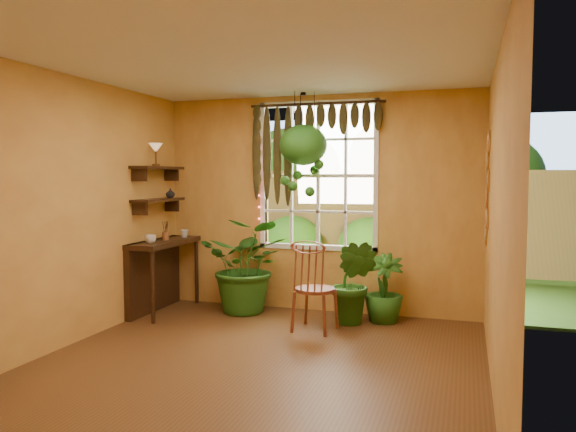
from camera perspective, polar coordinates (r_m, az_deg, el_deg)
name	(u,v)px	position (r m, az deg, el deg)	size (l,w,h in m)	color
floor	(253,367)	(5.17, -3.60, -15.09)	(4.50, 4.50, 0.00)	brown
ceiling	(251,58)	(4.98, -3.74, 15.70)	(4.50, 4.50, 0.00)	silver
wall_back	(318,204)	(7.03, 3.02, 1.24)	(4.00, 4.00, 0.00)	gold
wall_left	(62,211)	(5.92, -22.01, 0.43)	(4.50, 4.50, 0.00)	gold
wall_right	(497,221)	(4.56, 20.43, -0.51)	(4.50, 4.50, 0.00)	gold
window	(318,176)	(7.06, 3.09, 4.09)	(1.52, 0.10, 1.86)	white
valance_vine	(309,129)	(6.98, 2.18, 8.83)	(1.70, 0.12, 1.10)	#331D0E
string_lights	(259,172)	(7.20, -2.97, 4.49)	(0.03, 0.03, 1.54)	#FF2633
wall_plates	(487,190)	(6.34, 19.52, 2.52)	(0.04, 0.32, 1.10)	beige
counter_ledge	(157,267)	(7.26, -13.17, -5.11)	(0.40, 1.20, 0.90)	#331D0E
shelf_lower	(158,200)	(7.15, -13.04, 1.59)	(0.25, 0.90, 0.04)	#331D0E
shelf_upper	(158,168)	(7.15, -13.09, 4.80)	(0.25, 0.90, 0.04)	#331D0E
backyard	(387,197)	(11.53, 10.00, 1.94)	(14.00, 10.00, 12.00)	#2F5D1A
windsor_chair	(314,301)	(6.20, 2.64, -8.60)	(0.48, 0.51, 1.16)	maroon
potted_plant_left	(248,265)	(7.01, -4.13, -4.99)	(1.07, 0.93, 1.19)	#235115
potted_plant_mid	(354,282)	(6.49, 6.68, -6.70)	(0.54, 0.43, 0.97)	#235115
potted_plant_right	(384,288)	(6.65, 9.69, -7.25)	(0.45, 0.45, 0.80)	#235115
hanging_basket	(303,152)	(6.80, 1.55, 6.51)	(0.58, 0.58, 1.27)	black
cup_a	(150,239)	(6.84, -13.80, -2.29)	(0.13, 0.13, 0.10)	silver
cup_b	(184,234)	(7.43, -10.49, -1.76)	(0.11, 0.11, 0.10)	beige
brush_jar	(166,231)	(7.17, -12.34, -1.47)	(0.08, 0.08, 0.30)	brown
shelf_vase	(170,193)	(7.40, -11.87, 2.29)	(0.12, 0.12, 0.12)	#B2AD99
tiffany_lamp	(156,149)	(7.09, -13.29, 6.61)	(0.17, 0.17, 0.28)	brown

